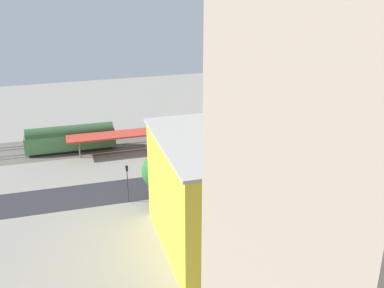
{
  "coord_description": "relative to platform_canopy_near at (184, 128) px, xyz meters",
  "views": [
    {
      "loc": [
        31.46,
        76.55,
        38.13
      ],
      "look_at": [
        8.75,
        -0.81,
        6.14
      ],
      "focal_mm": 43.78,
      "sensor_mm": 36.0,
      "label": 1
    }
  ],
  "objects": [
    {
      "name": "ground_plane",
      "position": [
        -6.5,
        14.84,
        -4.18
      ],
      "size": [
        161.74,
        161.74,
        0.0
      ],
      "primitive_type": "plane",
      "color": "gray",
      "rests_on": "ground"
    },
    {
      "name": "rail_bed",
      "position": [
        -6.5,
        -6.66,
        -4.18
      ],
      "size": [
        101.11,
        13.29,
        0.01
      ],
      "primitive_type": "cube",
      "rotation": [
        0.0,
        0.0,
        -0.0
      ],
      "color": "#665E54",
      "rests_on": "ground"
    },
    {
      "name": "street_asphalt",
      "position": [
        -6.5,
        17.23,
        -4.18
      ],
      "size": [
        101.1,
        9.17,
        0.01
      ],
      "primitive_type": "cube",
      "rotation": [
        0.0,
        0.0,
        -0.0
      ],
      "color": "#2D2D33",
      "rests_on": "ground"
    },
    {
      "name": "track_rails",
      "position": [
        -6.5,
        -6.66,
        -4.0
      ],
      "size": [
        101.08,
        6.85,
        0.12
      ],
      "color": "#9E9EA8",
      "rests_on": "ground"
    },
    {
      "name": "platform_canopy_near",
      "position": [
        0.0,
        0.0,
        0.0
      ],
      "size": [
        49.2,
        4.57,
        4.39
      ],
      "color": "#C63D2D",
      "rests_on": "ground"
    },
    {
      "name": "locomotive",
      "position": [
        -31.13,
        -9.22,
        -2.47
      ],
      "size": [
        16.5,
        2.68,
        4.88
      ],
      "color": "black",
      "rests_on": "ground"
    },
    {
      "name": "passenger_coach",
      "position": [
        -55.21,
        -9.22,
        -0.97
      ],
      "size": [
        19.69,
        2.99,
        6.1
      ],
      "color": "black",
      "rests_on": "ground"
    },
    {
      "name": "freight_coach_far",
      "position": [
        23.63,
        -4.1,
        -1.17
      ],
      "size": [
        18.64,
        3.04,
        5.76
      ],
      "color": "black",
      "rests_on": "ground"
    },
    {
      "name": "parked_car_0",
      "position": [
        -35.43,
        14.14,
        -3.43
      ],
      "size": [
        4.54,
        1.83,
        1.69
      ],
      "color": "black",
      "rests_on": "ground"
    },
    {
      "name": "parked_car_1",
      "position": [
        -29.35,
        13.89,
        -3.43
      ],
      "size": [
        4.6,
        1.86,
        1.72
      ],
      "color": "black",
      "rests_on": "ground"
    },
    {
      "name": "parked_car_2",
      "position": [
        -23.39,
        13.83,
        -3.48
      ],
      "size": [
        4.6,
        1.86,
        1.59
      ],
      "color": "black",
      "rests_on": "ground"
    },
    {
      "name": "parked_car_3",
      "position": [
        -17.72,
        13.9,
        -3.44
      ],
      "size": [
        4.27,
        1.86,
        1.66
      ],
      "color": "black",
      "rests_on": "ground"
    },
    {
      "name": "parked_car_4",
      "position": [
        -10.85,
        13.62,
        -3.42
      ],
      "size": [
        4.75,
        1.92,
        1.71
      ],
      "color": "black",
      "rests_on": "ground"
    },
    {
      "name": "parked_car_5",
      "position": [
        -5.45,
        13.92,
        -3.37
      ],
      "size": [
        4.51,
        1.97,
        1.84
      ],
      "color": "black",
      "rests_on": "ground"
    },
    {
      "name": "parked_car_6",
      "position": [
        1.19,
        13.97,
        -3.45
      ],
      "size": [
        4.32,
        1.95,
        1.63
      ],
      "color": "black",
      "rests_on": "ground"
    },
    {
      "name": "parked_car_7",
      "position": [
        6.34,
        13.51,
        -3.45
      ],
      "size": [
        4.13,
        2.05,
        1.67
      ],
      "color": "black",
      "rests_on": "ground"
    },
    {
      "name": "construction_building",
      "position": [
        -2.52,
        37.28,
        3.69
      ],
      "size": [
        31.11,
        21.46,
        15.75
      ],
      "primitive_type": "cube",
      "rotation": [
        0.0,
        0.0,
        -0.0
      ],
      "color": "yellow",
      "rests_on": "ground"
    },
    {
      "name": "construction_roof_slab",
      "position": [
        -2.52,
        37.28,
        11.77
      ],
      "size": [
        31.71,
        22.06,
        0.4
      ],
      "primitive_type": "cube",
      "rotation": [
        0.0,
        0.0,
        -0.0
      ],
      "color": "#B7B2A8",
      "rests_on": "construction_building"
    },
    {
      "name": "box_truck_0",
      "position": [
        3.88,
        20.99,
        -2.42
      ],
      "size": [
        9.67,
        3.15,
        3.62
      ],
      "color": "black",
      "rests_on": "ground"
    },
    {
      "name": "street_tree_0",
      "position": [
        -17.29,
        21.71,
        0.91
      ],
      "size": [
        5.16,
        5.16,
        7.7
      ],
      "color": "brown",
      "rests_on": "ground"
    },
    {
      "name": "street_tree_1",
      "position": [
        5.07,
        23.12,
        0.47
      ],
      "size": [
        5.47,
        5.47,
        7.4
      ],
      "color": "brown",
      "rests_on": "ground"
    },
    {
      "name": "street_tree_2",
      "position": [
        -3.54,
        22.24,
        0.83
      ],
      "size": [
        5.13,
        5.13,
        7.6
      ],
      "color": "brown",
      "rests_on": "ground"
    },
    {
      "name": "street_tree_3",
      "position": [
        10.28,
        22.71,
        1.31
      ],
      "size": [
        6.12,
        6.12,
        8.57
      ],
      "color": "brown",
      "rests_on": "ground"
    },
    {
      "name": "traffic_light",
      "position": [
        15.61,
        21.6,
        0.24
      ],
      "size": [
        0.5,
        0.36,
        6.68
      ],
      "color": "#333333",
      "rests_on": "ground"
    }
  ]
}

